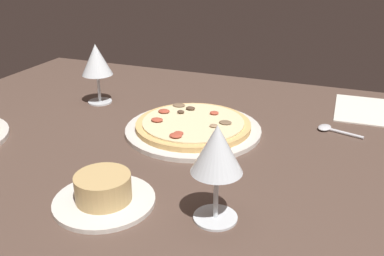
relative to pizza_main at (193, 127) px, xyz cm
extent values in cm
cube|color=brown|center=(-3.11, 9.33, -3.18)|extent=(150.00, 110.00, 4.00)
cylinder|color=silver|center=(-0.04, 0.00, -0.68)|extent=(30.89, 30.89, 1.00)
cylinder|color=tan|center=(-0.04, 0.00, 0.42)|extent=(26.13, 26.13, 1.20)
cylinder|color=beige|center=(-0.04, 0.00, 1.22)|extent=(23.09, 23.09, 0.40)
ellipsoid|color=#AD4733|center=(7.52, 3.07, 1.77)|extent=(2.76, 2.30, 0.71)
ellipsoid|color=#937556|center=(-5.43, 1.40, 1.66)|extent=(1.89, 1.75, 0.49)
ellipsoid|color=#AD4733|center=(8.37, -2.46, 1.76)|extent=(2.76, 2.40, 0.69)
ellipsoid|color=#AD4733|center=(-3.12, -5.79, 1.73)|extent=(2.10, 2.03, 0.64)
ellipsoid|color=#4C3828|center=(3.15, -6.41, 1.81)|extent=(2.27, 1.66, 0.80)
ellipsoid|color=#AD4733|center=(0.20, 7.87, 1.68)|extent=(2.10, 1.83, 0.53)
ellipsoid|color=brown|center=(-7.21, -1.37, 1.65)|extent=(2.83, 2.44, 0.46)
ellipsoid|color=#AD4733|center=(0.23, 9.78, 1.75)|extent=(2.69, 2.49, 0.67)
ellipsoid|color=#4C3828|center=(4.42, -3.40, 1.79)|extent=(1.70, 1.43, 0.76)
ellipsoid|color=brown|center=(6.83, -7.89, 1.63)|extent=(3.17, 2.63, 0.42)
cylinder|color=silver|center=(3.05, 32.67, -0.78)|extent=(16.86, 16.86, 0.80)
cylinder|color=tan|center=(3.05, 32.67, 1.82)|extent=(9.23, 9.23, 4.41)
cylinder|color=silver|center=(-15.41, 30.07, -0.98)|extent=(6.97, 6.97, 0.40)
cylinder|color=silver|center=(-15.41, 30.07, 3.21)|extent=(0.80, 0.80, 7.98)
cone|color=silver|center=(-15.41, 30.07, 10.97)|extent=(7.89, 7.89, 7.54)
cylinder|color=silver|center=(30.49, -9.04, -0.98)|extent=(6.38, 6.38, 0.40)
cylinder|color=silver|center=(30.49, -9.04, 2.90)|extent=(0.80, 0.80, 7.37)
cone|color=silver|center=(30.49, -9.04, 10.61)|extent=(8.11, 8.11, 8.05)
cube|color=silver|center=(-35.91, -28.48, -1.03)|extent=(14.33, 21.06, 0.30)
ellipsoid|color=silver|center=(-27.88, -12.15, -0.68)|extent=(3.82, 4.63, 1.00)
cylinder|color=silver|center=(-32.15, -10.89, -0.83)|extent=(8.74, 3.20, 0.70)
camera|label=1|loc=(-32.32, 83.33, 38.40)|focal=40.04mm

